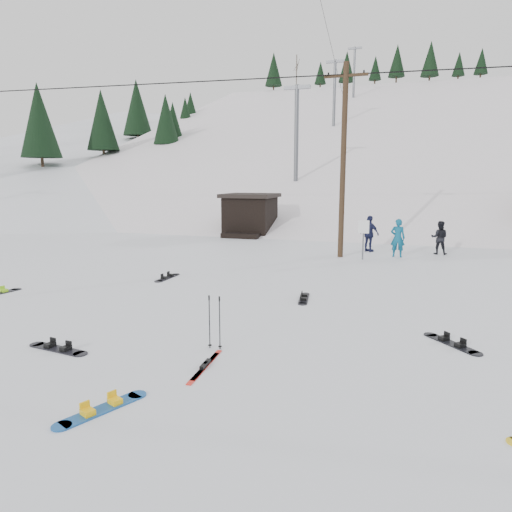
% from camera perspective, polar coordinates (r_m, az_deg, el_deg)
% --- Properties ---
extents(ground, '(200.00, 200.00, 0.00)m').
position_cam_1_polar(ground, '(10.17, -12.42, -12.53)').
color(ground, white).
rests_on(ground, ground).
extents(ski_slope, '(60.00, 85.24, 65.97)m').
position_cam_1_polar(ski_slope, '(65.20, 13.25, -4.49)').
color(ski_slope, white).
rests_on(ski_slope, ground).
extents(ridge_left, '(47.54, 95.03, 58.38)m').
position_cam_1_polar(ridge_left, '(70.95, -17.66, -2.71)').
color(ridge_left, white).
rests_on(ridge_left, ground).
extents(treeline_left, '(20.00, 64.00, 10.00)m').
position_cam_1_polar(treeline_left, '(61.93, -20.98, 5.64)').
color(treeline_left, black).
rests_on(treeline_left, ground).
extents(treeline_crest, '(50.00, 6.00, 10.00)m').
position_cam_1_polar(treeline_crest, '(94.27, 15.19, 7.16)').
color(treeline_crest, black).
rests_on(treeline_crest, ski_slope).
extents(utility_pole, '(2.00, 0.26, 9.00)m').
position_cam_1_polar(utility_pole, '(22.27, 10.85, 11.85)').
color(utility_pole, '#3A2819').
rests_on(utility_pole, ground).
extents(trail_sign, '(0.50, 0.09, 1.85)m').
position_cam_1_polar(trail_sign, '(21.86, 13.29, 2.86)').
color(trail_sign, '#595B60').
rests_on(trail_sign, ground).
extents(lift_hut, '(3.40, 4.10, 2.75)m').
position_cam_1_polar(lift_hut, '(30.74, -0.75, 5.23)').
color(lift_hut, black).
rests_on(lift_hut, ground).
extents(lift_tower_near, '(2.20, 0.36, 8.00)m').
position_cam_1_polar(lift_tower_near, '(39.29, 5.09, 15.68)').
color(lift_tower_near, '#595B60').
rests_on(lift_tower_near, ski_slope).
extents(lift_tower_mid, '(2.20, 0.36, 8.00)m').
position_cam_1_polar(lift_tower_mid, '(59.67, 9.80, 19.85)').
color(lift_tower_mid, '#595B60').
rests_on(lift_tower_mid, ski_slope).
extents(lift_tower_far, '(2.20, 0.36, 8.00)m').
position_cam_1_polar(lift_tower_far, '(80.39, 12.18, 21.85)').
color(lift_tower_far, '#595B60').
rests_on(lift_tower_far, ski_slope).
extents(hero_snowboard, '(0.86, 1.58, 0.12)m').
position_cam_1_polar(hero_snowboard, '(8.40, -18.71, -17.62)').
color(hero_snowboard, '#1957A4').
rests_on(hero_snowboard, ground).
extents(hero_skis, '(0.21, 1.77, 0.09)m').
position_cam_1_polar(hero_skis, '(9.65, -6.36, -13.45)').
color(hero_skis, red).
rests_on(hero_skis, ground).
extents(ski_poles, '(0.34, 0.09, 1.23)m').
position_cam_1_polar(ski_poles, '(10.37, -5.20, -8.18)').
color(ski_poles, black).
rests_on(ski_poles, ground).
extents(board_scatter_a, '(1.66, 0.48, 0.12)m').
position_cam_1_polar(board_scatter_a, '(11.37, -23.52, -10.54)').
color(board_scatter_a, black).
rests_on(board_scatter_a, ground).
extents(board_scatter_b, '(0.32, 1.63, 0.11)m').
position_cam_1_polar(board_scatter_b, '(17.86, -11.02, -2.64)').
color(board_scatter_b, black).
rests_on(board_scatter_b, ground).
extents(board_scatter_d, '(1.19, 1.29, 0.11)m').
position_cam_1_polar(board_scatter_d, '(11.69, 23.28, -9.97)').
color(board_scatter_d, black).
rests_on(board_scatter_d, ground).
extents(board_scatter_f, '(0.45, 1.50, 0.11)m').
position_cam_1_polar(board_scatter_f, '(14.64, 6.01, -5.27)').
color(board_scatter_f, black).
rests_on(board_scatter_f, ground).
extents(skier_teal, '(0.71, 0.49, 1.86)m').
position_cam_1_polar(skier_teal, '(23.09, 17.30, 2.17)').
color(skier_teal, '#0B5070').
rests_on(skier_teal, ground).
extents(skier_dark, '(0.87, 0.70, 1.68)m').
position_cam_1_polar(skier_dark, '(24.62, 21.95, 2.14)').
color(skier_dark, black).
rests_on(skier_dark, ground).
extents(skier_navy, '(1.18, 0.96, 1.88)m').
position_cam_1_polar(skier_navy, '(24.35, 14.00, 2.72)').
color(skier_navy, '#1A1E41').
rests_on(skier_navy, ground).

